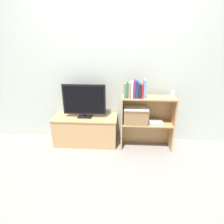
{
  "coord_description": "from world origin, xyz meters",
  "views": [
    {
      "loc": [
        0.17,
        -2.35,
        1.51
      ],
      "look_at": [
        0.0,
        0.14,
        0.58
      ],
      "focal_mm": 28.0,
      "sensor_mm": 36.0,
      "label": 1
    }
  ],
  "objects": [
    {
      "name": "book_tan",
      "position": [
        0.25,
        0.1,
        0.94
      ],
      "size": [
        0.03,
        0.14,
        0.22
      ],
      "color": "tan",
      "rests_on": "bookshelf_upper_tier"
    },
    {
      "name": "tv",
      "position": [
        -0.43,
        0.2,
        0.74
      ],
      "size": [
        0.66,
        0.14,
        0.53
      ],
      "color": "black",
      "rests_on": "tv_stand"
    },
    {
      "name": "book_ivory",
      "position": [
        0.29,
        0.1,
        0.95
      ],
      "size": [
        0.03,
        0.14,
        0.24
      ],
      "color": "silver",
      "rests_on": "bookshelf_upper_tier"
    },
    {
      "name": "book_teal",
      "position": [
        0.22,
        0.1,
        0.94
      ],
      "size": [
        0.03,
        0.13,
        0.23
      ],
      "color": "#1E7075",
      "rests_on": "bookshelf_upper_tier"
    },
    {
      "name": "bookshelf_lower_tier",
      "position": [
        0.54,
        0.2,
        0.27
      ],
      "size": [
        0.79,
        0.28,
        0.42
      ],
      "color": "tan",
      "rests_on": "ground_plane"
    },
    {
      "name": "laptop",
      "position": [
        0.36,
        0.13,
        0.65
      ],
      "size": [
        0.36,
        0.23,
        0.02
      ],
      "color": "white",
      "rests_on": "storage_basket_left"
    },
    {
      "name": "magazine_stack",
      "position": [
        0.66,
        0.11,
        0.44
      ],
      "size": [
        0.21,
        0.2,
        0.04
      ],
      "color": "#B2B2B7",
      "rests_on": "bookshelf_lower_tier"
    },
    {
      "name": "book_plum",
      "position": [
        0.32,
        0.1,
        0.96
      ],
      "size": [
        0.03,
        0.16,
        0.26
      ],
      "color": "#6B2D66",
      "rests_on": "bookshelf_upper_tier"
    },
    {
      "name": "book_olive",
      "position": [
        0.19,
        0.1,
        0.93
      ],
      "size": [
        0.03,
        0.14,
        0.21
      ],
      "color": "olive",
      "rests_on": "bookshelf_upper_tier"
    },
    {
      "name": "tv_stand",
      "position": [
        -0.43,
        0.2,
        0.23
      ],
      "size": [
        1.01,
        0.41,
        0.46
      ],
      "color": "tan",
      "rests_on": "ground_plane"
    },
    {
      "name": "bookshelf_upper_tier",
      "position": [
        0.54,
        0.19,
        0.68
      ],
      "size": [
        0.79,
        0.28,
        0.4
      ],
      "color": "tan",
      "rests_on": "bookshelf_lower_tier"
    },
    {
      "name": "book_skyblue",
      "position": [
        0.46,
        0.1,
        0.96
      ],
      "size": [
        0.03,
        0.13,
        0.26
      ],
      "color": "#709ECC",
      "rests_on": "bookshelf_upper_tier"
    },
    {
      "name": "storage_basket_left",
      "position": [
        0.36,
        0.13,
        0.54
      ],
      "size": [
        0.37,
        0.25,
        0.22
      ],
      "color": "#937047",
      "rests_on": "bookshelf_lower_tier"
    },
    {
      "name": "wall_back",
      "position": [
        0.0,
        0.43,
        1.2
      ],
      "size": [
        10.0,
        0.05,
        2.4
      ],
      "color": "#B2BCB2",
      "rests_on": "ground_plane"
    },
    {
      "name": "baby_monitor",
      "position": [
        0.87,
        0.14,
        0.88
      ],
      "size": [
        0.05,
        0.04,
        0.13
      ],
      "color": "white",
      "rests_on": "bookshelf_upper_tier"
    },
    {
      "name": "book_charcoal",
      "position": [
        0.4,
        0.1,
        0.93
      ],
      "size": [
        0.03,
        0.14,
        0.2
      ],
      "color": "#232328",
      "rests_on": "bookshelf_upper_tier"
    },
    {
      "name": "book_crimson",
      "position": [
        0.43,
        0.1,
        0.92
      ],
      "size": [
        0.02,
        0.14,
        0.19
      ],
      "color": "#B22328",
      "rests_on": "bookshelf_upper_tier"
    },
    {
      "name": "ground_plane",
      "position": [
        0.0,
        0.0,
        0.0
      ],
      "size": [
        16.0,
        16.0,
        0.0
      ],
      "primitive_type": "plane",
      "color": "gray"
    },
    {
      "name": "book_navy",
      "position": [
        0.36,
        0.1,
        0.95
      ],
      "size": [
        0.03,
        0.13,
        0.24
      ],
      "color": "navy",
      "rests_on": "bookshelf_upper_tier"
    }
  ]
}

